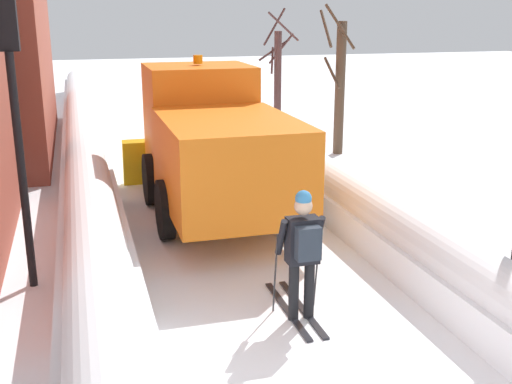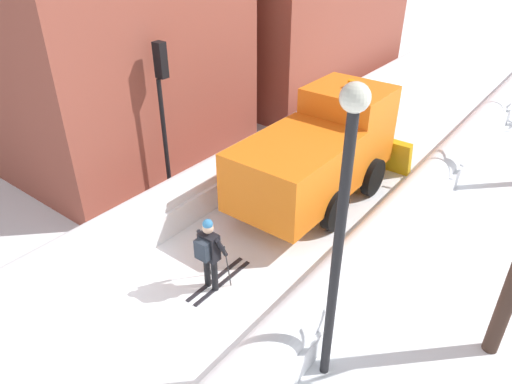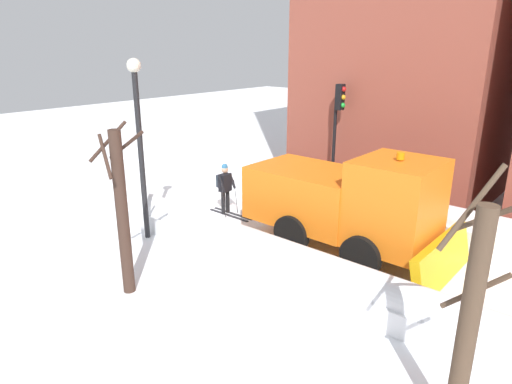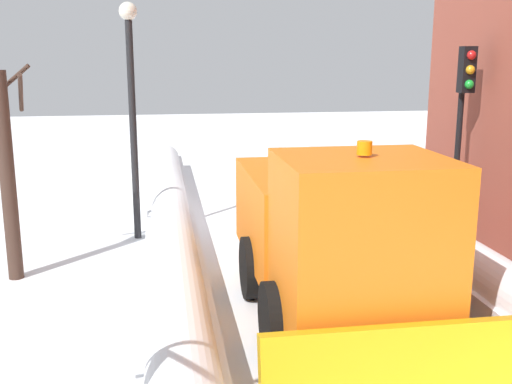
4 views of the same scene
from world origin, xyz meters
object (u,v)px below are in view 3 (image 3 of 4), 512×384
Objects in this scene: skier at (225,186)px; traffic_light_pole at (338,121)px; bare_tree_near at (122,210)px; plow_truck at (348,202)px; bare_tree_mid at (469,322)px; street_lamp at (139,129)px.

skier is 4.67m from traffic_light_pole.
bare_tree_near reaches higher than skier.
bare_tree_mid is (4.66, 4.59, 0.50)m from plow_truck.
plow_truck is 1.47× the size of bare_tree_near.
plow_truck is 6.16m from bare_tree_near.
street_lamp reaches higher than skier.
bare_tree_near is 7.40m from bare_tree_mid.
plow_truck reaches higher than skier.
street_lamp reaches higher than bare_tree_near.
bare_tree_near is at bearing 46.32° from street_lamp.
bare_tree_mid reaches higher than plow_truck.
plow_truck is 6.56m from bare_tree_mid.
bare_tree_near is (8.85, -0.26, -0.99)m from traffic_light_pole.
bare_tree_mid is at bearing 96.30° from bare_tree_near.
plow_truck is 4.51m from traffic_light_pole.
bare_tree_near is 0.97× the size of bare_tree_mid.
traffic_light_pole is 1.08× the size of bare_tree_near.
skier is 0.34× the size of street_lamp.
traffic_light_pole is 0.82× the size of street_lamp.
bare_tree_mid is at bearing 41.45° from traffic_light_pole.
plow_truck is 1.37× the size of traffic_light_pole.
bare_tree_mid is (1.42, 9.69, -1.39)m from street_lamp.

